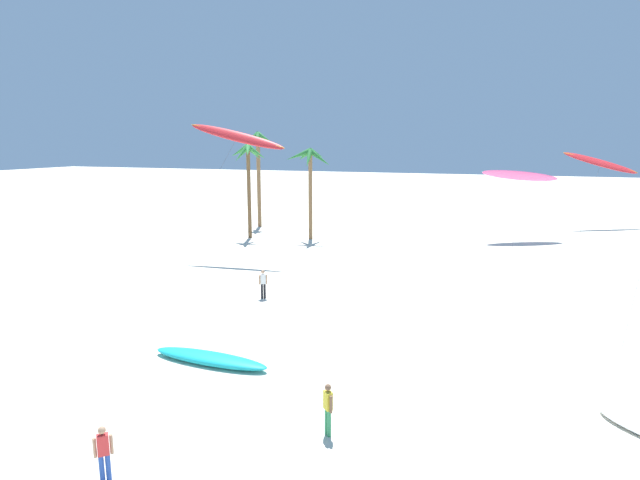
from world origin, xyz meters
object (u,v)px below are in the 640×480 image
(palm_tree_0, at_px, (248,161))
(person_near_right, at_px, (104,452))
(flying_kite_0, at_px, (601,163))
(flying_kite_2, at_px, (520,176))
(palm_tree_1, at_px, (258,153))
(flying_kite_1, at_px, (237,136))
(person_near_left, at_px, (263,283))
(grounded_kite_1, at_px, (210,358))
(person_foreground_walker, at_px, (328,407))
(palm_tree_2, at_px, (310,166))

(palm_tree_0, relative_size, person_near_right, 5.46)
(flying_kite_0, height_order, flying_kite_2, flying_kite_0)
(palm_tree_1, xyz_separation_m, person_near_right, (15.28, -40.33, -7.08))
(flying_kite_1, relative_size, flying_kite_2, 0.93)
(flying_kite_1, xyz_separation_m, person_near_right, (9.82, -25.85, -8.68))
(flying_kite_2, bearing_deg, palm_tree_1, -176.95)
(flying_kite_0, relative_size, person_near_left, 5.72)
(flying_kite_0, relative_size, flying_kite_1, 0.91)
(palm_tree_1, height_order, flying_kite_1, flying_kite_1)
(grounded_kite_1, height_order, person_foreground_walker, person_foreground_walker)
(palm_tree_1, height_order, grounded_kite_1, palm_tree_1)
(palm_tree_1, height_order, person_near_right, palm_tree_1)
(flying_kite_0, height_order, person_near_left, flying_kite_0)
(palm_tree_2, xyz_separation_m, person_near_right, (7.40, -35.30, -6.10))
(palm_tree_2, distance_m, person_foreground_walker, 34.02)
(palm_tree_2, relative_size, person_near_left, 4.98)
(palm_tree_0, relative_size, palm_tree_2, 1.05)
(palm_tree_0, xyz_separation_m, palm_tree_1, (-2.11, 6.30, 0.61))
(grounded_kite_1, bearing_deg, flying_kite_1, 114.75)
(flying_kite_2, bearing_deg, flying_kite_1, -142.92)
(flying_kite_2, xyz_separation_m, person_foreground_walker, (-6.22, -37.54, -5.12))
(flying_kite_1, bearing_deg, palm_tree_1, 110.65)
(palm_tree_1, height_order, person_near_left, palm_tree_1)
(palm_tree_2, relative_size, flying_kite_2, 0.74)
(flying_kite_0, distance_m, flying_kite_2, 13.99)
(person_near_left, height_order, person_near_right, person_near_left)
(grounded_kite_1, height_order, person_near_left, person_near_left)
(flying_kite_1, height_order, flying_kite_2, flying_kite_1)
(flying_kite_1, bearing_deg, person_near_right, -69.20)
(person_foreground_walker, height_order, person_near_left, person_foreground_walker)
(flying_kite_2, bearing_deg, person_near_left, -120.00)
(grounded_kite_1, distance_m, person_near_right, 7.79)
(palm_tree_2, distance_m, flying_kite_2, 19.72)
(palm_tree_1, xyz_separation_m, person_near_left, (11.98, -23.71, -7.04))
(flying_kite_2, distance_m, grounded_kite_1, 36.85)
(flying_kite_2, bearing_deg, palm_tree_0, -162.44)
(palm_tree_2, height_order, flying_kite_2, palm_tree_2)
(palm_tree_1, relative_size, flying_kite_0, 1.04)
(flying_kite_1, distance_m, person_foreground_walker, 27.61)
(palm_tree_0, distance_m, person_near_left, 21.02)
(person_near_right, bearing_deg, grounded_kite_1, 100.52)
(person_foreground_walker, height_order, person_near_right, person_foreground_walker)
(flying_kite_0, xyz_separation_m, person_foreground_walker, (-14.57, -48.72, -5.99))
(person_near_left, bearing_deg, flying_kite_0, 57.81)
(palm_tree_1, distance_m, flying_kite_0, 37.06)
(flying_kite_0, relative_size, grounded_kite_1, 1.83)
(person_near_right, bearing_deg, palm_tree_1, 110.74)
(flying_kite_2, relative_size, person_near_right, 7.07)
(palm_tree_2, bearing_deg, flying_kite_1, -104.35)
(palm_tree_1, height_order, flying_kite_0, palm_tree_1)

